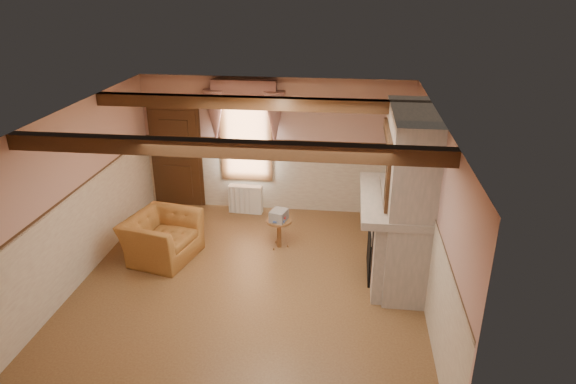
# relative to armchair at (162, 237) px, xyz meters

# --- Properties ---
(floor) EXTENTS (5.50, 6.00, 0.01)m
(floor) POSITION_rel_armchair_xyz_m (1.68, -0.68, -0.39)
(floor) COLOR brown
(floor) RESTS_ON ground
(ceiling) EXTENTS (5.50, 6.00, 0.01)m
(ceiling) POSITION_rel_armchair_xyz_m (1.68, -0.68, 2.41)
(ceiling) COLOR silver
(ceiling) RESTS_ON wall_back
(wall_back) EXTENTS (5.50, 0.02, 2.80)m
(wall_back) POSITION_rel_armchair_xyz_m (1.68, 2.32, 1.01)
(wall_back) COLOR tan
(wall_back) RESTS_ON floor
(wall_front) EXTENTS (5.50, 0.02, 2.80)m
(wall_front) POSITION_rel_armchair_xyz_m (1.68, -3.68, 1.01)
(wall_front) COLOR tan
(wall_front) RESTS_ON floor
(wall_left) EXTENTS (0.02, 6.00, 2.80)m
(wall_left) POSITION_rel_armchair_xyz_m (-1.07, -0.68, 1.01)
(wall_left) COLOR tan
(wall_left) RESTS_ON floor
(wall_right) EXTENTS (0.02, 6.00, 2.80)m
(wall_right) POSITION_rel_armchair_xyz_m (4.43, -0.68, 1.01)
(wall_right) COLOR tan
(wall_right) RESTS_ON floor
(wainscot) EXTENTS (5.50, 6.00, 1.50)m
(wainscot) POSITION_rel_armchair_xyz_m (1.68, -0.68, 0.36)
(wainscot) COLOR beige
(wainscot) RESTS_ON floor
(chair_rail) EXTENTS (5.50, 6.00, 0.08)m
(chair_rail) POSITION_rel_armchair_xyz_m (1.68, -0.68, 1.11)
(chair_rail) COLOR black
(chair_rail) RESTS_ON wainscot
(firebox) EXTENTS (0.20, 0.95, 0.90)m
(firebox) POSITION_rel_armchair_xyz_m (3.68, -0.08, 0.06)
(firebox) COLOR black
(firebox) RESTS_ON floor
(armchair) EXTENTS (1.30, 1.41, 0.78)m
(armchair) POSITION_rel_armchair_xyz_m (0.00, 0.00, 0.00)
(armchair) COLOR #9E662D
(armchair) RESTS_ON floor
(side_table) EXTENTS (0.58, 0.58, 0.55)m
(side_table) POSITION_rel_armchair_xyz_m (1.99, 0.62, -0.12)
(side_table) COLOR brown
(side_table) RESTS_ON floor
(book_stack) EXTENTS (0.34, 0.38, 0.20)m
(book_stack) POSITION_rel_armchair_xyz_m (1.99, 0.60, 0.26)
(book_stack) COLOR #B7AD8C
(book_stack) RESTS_ON side_table
(radiator) EXTENTS (0.71, 0.22, 0.60)m
(radiator) POSITION_rel_armchair_xyz_m (1.09, 2.02, -0.09)
(radiator) COLOR white
(radiator) RESTS_ON floor
(bowl) EXTENTS (0.37, 0.37, 0.09)m
(bowl) POSITION_rel_armchair_xyz_m (3.93, -0.14, 1.07)
(bowl) COLOR brown
(bowl) RESTS_ON mantel
(mantel_clock) EXTENTS (0.14, 0.24, 0.20)m
(mantel_clock) POSITION_rel_armchair_xyz_m (3.93, 0.73, 1.13)
(mantel_clock) COLOR black
(mantel_clock) RESTS_ON mantel
(oil_lamp) EXTENTS (0.11, 0.11, 0.28)m
(oil_lamp) POSITION_rel_armchair_xyz_m (3.93, 0.50, 1.17)
(oil_lamp) COLOR #CB7D39
(oil_lamp) RESTS_ON mantel
(candle_red) EXTENTS (0.06, 0.06, 0.16)m
(candle_red) POSITION_rel_armchair_xyz_m (3.93, -0.85, 1.11)
(candle_red) COLOR #B3162F
(candle_red) RESTS_ON mantel
(jar_yellow) EXTENTS (0.06, 0.06, 0.12)m
(jar_yellow) POSITION_rel_armchair_xyz_m (3.93, -0.26, 1.09)
(jar_yellow) COLOR yellow
(jar_yellow) RESTS_ON mantel
(fireplace) EXTENTS (0.85, 2.00, 2.80)m
(fireplace) POSITION_rel_armchair_xyz_m (4.11, -0.08, 1.01)
(fireplace) COLOR gray
(fireplace) RESTS_ON floor
(mantel) EXTENTS (1.05, 2.05, 0.12)m
(mantel) POSITION_rel_armchair_xyz_m (3.93, -0.08, 0.97)
(mantel) COLOR gray
(mantel) RESTS_ON fireplace
(overmantel_mirror) EXTENTS (0.06, 1.44, 1.04)m
(overmantel_mirror) POSITION_rel_armchair_xyz_m (3.74, -0.08, 1.58)
(overmantel_mirror) COLOR silver
(overmantel_mirror) RESTS_ON fireplace
(door) EXTENTS (1.10, 0.10, 2.10)m
(door) POSITION_rel_armchair_xyz_m (-0.42, 2.26, 0.66)
(door) COLOR black
(door) RESTS_ON floor
(window) EXTENTS (1.06, 0.08, 2.02)m
(window) POSITION_rel_armchair_xyz_m (1.08, 2.29, 1.26)
(window) COLOR white
(window) RESTS_ON wall_back
(window_drapes) EXTENTS (1.30, 0.14, 1.40)m
(window_drapes) POSITION_rel_armchair_xyz_m (1.08, 2.20, 1.86)
(window_drapes) COLOR gray
(window_drapes) RESTS_ON wall_back
(ceiling_beam_front) EXTENTS (5.50, 0.18, 0.20)m
(ceiling_beam_front) POSITION_rel_armchair_xyz_m (1.68, -1.88, 2.31)
(ceiling_beam_front) COLOR black
(ceiling_beam_front) RESTS_ON ceiling
(ceiling_beam_back) EXTENTS (5.50, 0.18, 0.20)m
(ceiling_beam_back) POSITION_rel_armchair_xyz_m (1.68, 0.52, 2.31)
(ceiling_beam_back) COLOR black
(ceiling_beam_back) RESTS_ON ceiling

